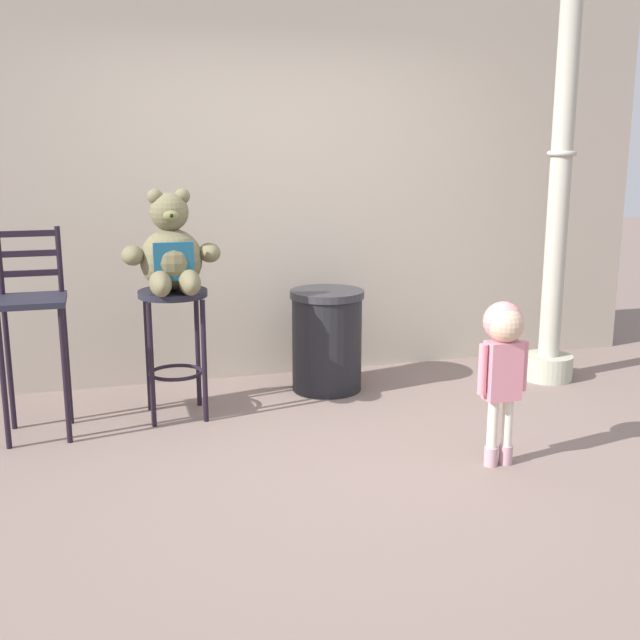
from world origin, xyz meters
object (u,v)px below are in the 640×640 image
Objects in this scene: teddy_bear at (172,254)px; bar_chair_empty at (32,316)px; bar_stool_with_teddy at (174,326)px; lamppost at (557,228)px; trash_bin at (327,340)px; child_walking at (503,348)px.

teddy_bear is 0.88m from bar_chair_empty.
teddy_bear is at bearing -90.00° from bar_stool_with_teddy.
trash_bin is at bearing 172.74° from lamppost.
bar_chair_empty reaches higher than bar_stool_with_teddy.
bar_chair_empty is (-0.82, -0.07, -0.32)m from teddy_bear.
teddy_bear is 0.22× the size of lamppost.
bar_stool_with_teddy is 0.91× the size of child_walking.
trash_bin is at bearing 13.89° from bar_stool_with_teddy.
lamppost reaches higher than child_walking.
bar_stool_with_teddy is 1.13m from trash_bin.
bar_stool_with_teddy is 1.15× the size of trash_bin.
lamppost is at bearing -7.26° from trash_bin.
teddy_bear is 0.87× the size of trash_bin.
bar_chair_empty is at bearing -174.81° from teddy_bear.
bar_chair_empty reaches higher than trash_bin.
teddy_bear reaches higher than bar_chair_empty.
lamppost is at bearing 2.63° from bar_chair_empty.
bar_stool_with_teddy is 2.76m from lamppost.
bar_stool_with_teddy is 2.03m from child_walking.
bar_stool_with_teddy is at bearing 90.00° from teddy_bear.
teddy_bear reaches higher than trash_bin.
child_walking is at bearing -25.65° from bar_chair_empty.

